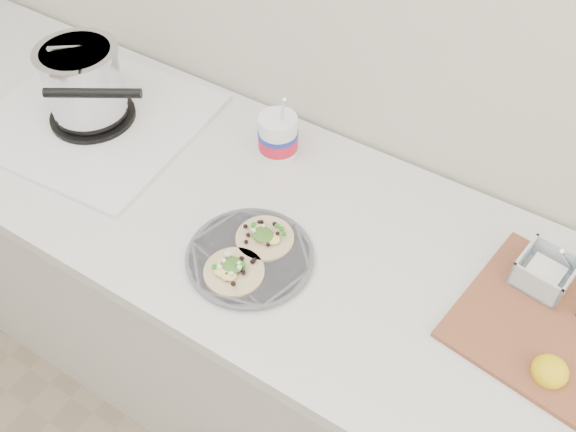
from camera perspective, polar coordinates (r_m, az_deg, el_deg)
The scene contains 4 objects.
counter at distance 1.81m, azimuth -3.40°, elevation -8.29°, with size 2.44×0.66×0.90m.
stove at distance 1.67m, azimuth -17.41°, elevation 10.20°, with size 0.56×0.52×0.25m.
taco_plate at distance 1.33m, azimuth -3.42°, elevation -3.42°, with size 0.27×0.27×0.04m.
tub at distance 1.51m, azimuth -0.84°, elevation 7.29°, with size 0.10×0.10×0.21m.
Camera 1 is at (0.63, 0.64, 1.95)m, focal length 40.00 mm.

